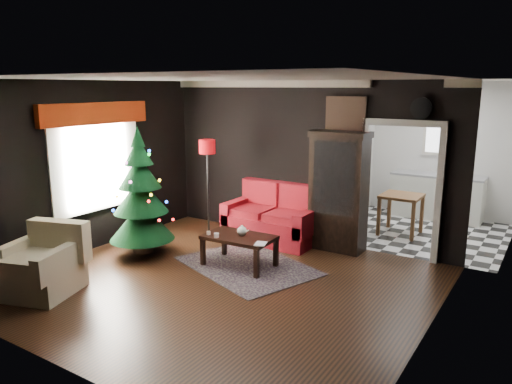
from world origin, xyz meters
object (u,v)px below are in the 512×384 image
Objects in this scene: curio_cabinet at (338,194)px; loveseat at (272,214)px; floor_lamp at (208,191)px; coffee_table at (239,251)px; armchair at (40,260)px; christmas_tree at (140,192)px; teapot at (242,231)px; wall_clock at (421,108)px; kitchen_table at (401,214)px.

loveseat is at bearing -169.17° from curio_cabinet.
floor_lamp is 1.80m from coffee_table.
armchair reaches higher than coffee_table.
christmas_tree reaches higher than curio_cabinet.
curio_cabinet reaches higher than floor_lamp.
curio_cabinet reaches higher than coffee_table.
christmas_tree is at bearing -141.89° from curio_cabinet.
coffee_table is at bearing -146.80° from teapot.
coffee_table is 0.32m from teapot.
wall_clock reaches higher than floor_lamp.
loveseat is 0.90× the size of floor_lamp.
wall_clock is (3.51, 0.74, 1.55)m from floor_lamp.
coffee_table is at bearing 35.53° from armchair.
christmas_tree is at bearing -132.99° from kitchen_table.
coffee_table is at bearing 14.95° from christmas_tree.
loveseat is 10.31× the size of teapot.
kitchen_table is at bearing 65.56° from curio_cabinet.
curio_cabinet is 3.23m from christmas_tree.
loveseat is 1.34m from teapot.
kitchen_table is at bearing 40.32° from armchair.
armchair reaches higher than kitchen_table.
curio_cabinet is 1.88m from wall_clock.
curio_cabinet reaches higher than kitchen_table.
kitchen_table is at bearing 113.75° from wall_clock.
kitchen_table is (0.65, 1.43, -0.57)m from curio_cabinet.
loveseat is 5.31× the size of wall_clock.
loveseat is 1.25m from curio_cabinet.
wall_clock is at bearing 11.88° from floor_lamp.
christmas_tree reaches higher than teapot.
teapot is at bearing 15.42° from christmas_tree.
christmas_tree is 1.85m from coffee_table.
floor_lamp is 3.27m from armchair.
wall_clock reaches higher than teapot.
christmas_tree is (-0.23, -1.43, 0.22)m from floor_lamp.
wall_clock reaches higher than kitchen_table.
teapot is 3.35m from kitchen_table.
loveseat reaches higher than coffee_table.
loveseat is at bearing -170.34° from wall_clock.
curio_cabinet is at bearing 10.83° from loveseat.
wall_clock is (2.13, 1.74, 2.13)m from coffee_table.
coffee_table is (1.37, -1.00, -0.58)m from floor_lamp.
kitchen_table is (-0.55, 1.25, -2.00)m from wall_clock.
curio_cabinet is 1.80× the size of coffee_table.
loveseat reaches higher than kitchen_table.
teapot is 3.26m from wall_clock.
floor_lamp is at bearing -163.73° from loveseat.
christmas_tree reaches higher than kitchen_table.
coffee_table is (0.22, -1.34, -0.25)m from loveseat.
armchair is at bearing -111.90° from loveseat.
coffee_table is (-0.93, -1.56, -0.70)m from curio_cabinet.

